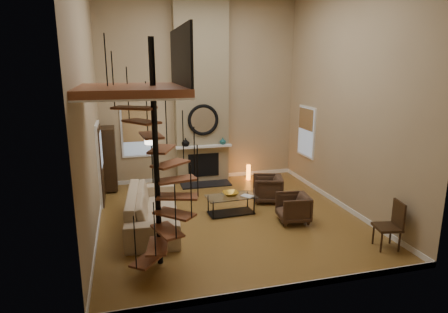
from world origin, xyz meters
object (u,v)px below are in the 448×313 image
object	(u,v)px
armchair_far	(296,208)
accent_lamp	(248,172)
floor_lamp	(151,143)
coffee_table	(231,203)
side_chair	(392,223)
hutch	(109,158)
sofa	(152,208)
armchair_near	(270,189)

from	to	relation	value
armchair_far	accent_lamp	distance (m)	3.45
floor_lamp	accent_lamp	size ratio (longest dim) A/B	3.63
coffee_table	side_chair	xyz separation A→B (m)	(2.59, -2.54, 0.24)
side_chair	hutch	bearing A→B (deg)	136.45
sofa	coffee_table	xyz separation A→B (m)	(1.92, 0.19, -0.11)
sofa	accent_lamp	distance (m)	4.24
armchair_near	coffee_table	distance (m)	1.37
armchair_near	sofa	bearing A→B (deg)	-60.23
floor_lamp	side_chair	world-z (taller)	floor_lamp
armchair_far	accent_lamp	bearing A→B (deg)	-172.75
armchair_far	side_chair	world-z (taller)	side_chair
coffee_table	armchair_near	bearing A→B (deg)	24.63
hutch	sofa	world-z (taller)	hutch
armchair_far	floor_lamp	bearing A→B (deg)	-128.61
coffee_table	floor_lamp	xyz separation A→B (m)	(-1.71, 2.21, 1.13)
accent_lamp	side_chair	xyz separation A→B (m)	(1.29, -5.11, 0.28)
accent_lamp	floor_lamp	bearing A→B (deg)	-173.10
accent_lamp	hutch	bearing A→B (deg)	178.79
sofa	coffee_table	size ratio (longest dim) A/B	2.27
armchair_near	coffee_table	world-z (taller)	armchair_near
side_chair	armchair_far	bearing A→B (deg)	127.47
coffee_table	floor_lamp	distance (m)	3.01
armchair_near	coffee_table	size ratio (longest dim) A/B	0.62
hutch	accent_lamp	size ratio (longest dim) A/B	3.80
sofa	floor_lamp	bearing A→B (deg)	0.00
armchair_near	floor_lamp	world-z (taller)	floor_lamp
hutch	armchair_near	world-z (taller)	hutch
hutch	armchair_far	bearing A→B (deg)	-40.13
armchair_far	floor_lamp	xyz separation A→B (m)	(-3.02, 3.09, 1.06)
coffee_table	floor_lamp	bearing A→B (deg)	127.73
armchair_near	side_chair	xyz separation A→B (m)	(1.34, -3.11, 0.17)
armchair_far	coffee_table	bearing A→B (deg)	-116.83
armchair_far	accent_lamp	xyz separation A→B (m)	(-0.01, 3.45, -0.10)
armchair_near	coffee_table	xyz separation A→B (m)	(-1.24, -0.57, -0.07)
sofa	floor_lamp	xyz separation A→B (m)	(0.21, 2.40, 1.02)
side_chair	coffee_table	bearing A→B (deg)	135.48
armchair_far	coffee_table	distance (m)	1.58
floor_lamp	accent_lamp	bearing A→B (deg)	6.90
hutch	armchair_near	bearing A→B (deg)	-26.83
armchair_far	coffee_table	size ratio (longest dim) A/B	0.57
sofa	armchair_far	world-z (taller)	sofa
coffee_table	floor_lamp	world-z (taller)	floor_lamp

